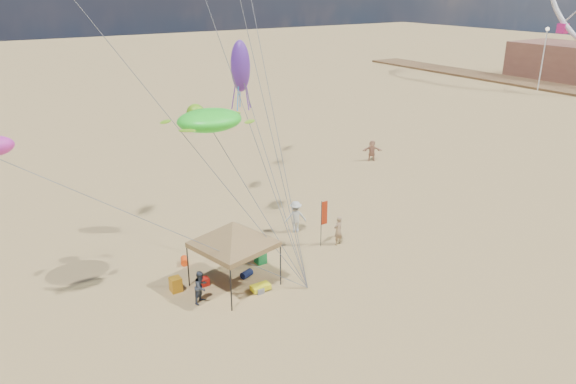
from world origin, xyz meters
name	(u,v)px	position (x,y,z in m)	size (l,w,h in m)	color
ground	(322,290)	(0.00, 0.00, 0.00)	(280.00, 280.00, 0.00)	tan
canopy_tent	(233,224)	(-3.24, 2.65, 3.20)	(6.06, 6.06, 3.85)	black
feather_flag	(324,216)	(2.79, 3.79, 1.80)	(0.41, 0.04, 2.67)	black
cooler_red	(203,282)	(-4.54, 3.43, 0.19)	(0.54, 0.38, 0.38)	red
cooler_blue	(249,248)	(-0.93, 5.41, 0.19)	(0.54, 0.38, 0.38)	#141FA7
bag_navy	(247,274)	(-2.41, 3.01, 0.18)	(0.36, 0.36, 0.60)	#0C1437
bag_orange	(184,261)	(-4.46, 5.93, 0.18)	(0.36, 0.36, 0.60)	#FF460E
chair_green	(260,257)	(-1.09, 3.93, 0.35)	(0.50, 0.50, 0.70)	#18893D
chair_yellow	(176,284)	(-5.82, 3.67, 0.35)	(0.50, 0.50, 0.70)	orange
crate_grey	(260,291)	(-2.61, 1.37, 0.14)	(0.34, 0.30, 0.28)	slate
beach_cart	(261,287)	(-2.47, 1.53, 0.20)	(0.90, 0.50, 0.24)	#FFFD1C
person_near_a	(338,230)	(3.58, 3.48, 0.84)	(0.61, 0.40, 1.68)	tan
person_near_b	(201,287)	(-5.18, 2.15, 0.78)	(0.76, 0.59, 1.56)	#38404D
person_near_c	(296,217)	(2.49, 6.08, 0.96)	(1.24, 0.71, 1.91)	silver
person_far_c	(372,151)	(15.22, 14.13, 0.86)	(1.60, 0.51, 1.73)	tan
building_north	(565,61)	(67.00, 30.00, 2.60)	(10.00, 14.00, 5.20)	#8C5947
lamp_north	(544,49)	(55.00, 26.00, 5.52)	(0.50, 0.50, 8.25)	silver
turtle_kite	(210,120)	(-3.48, 4.06, 7.81)	(2.98, 2.39, 0.99)	#2FFB2C
squid_kite	(240,66)	(0.05, 7.68, 9.50)	(1.03, 1.03, 2.67)	#612CAA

